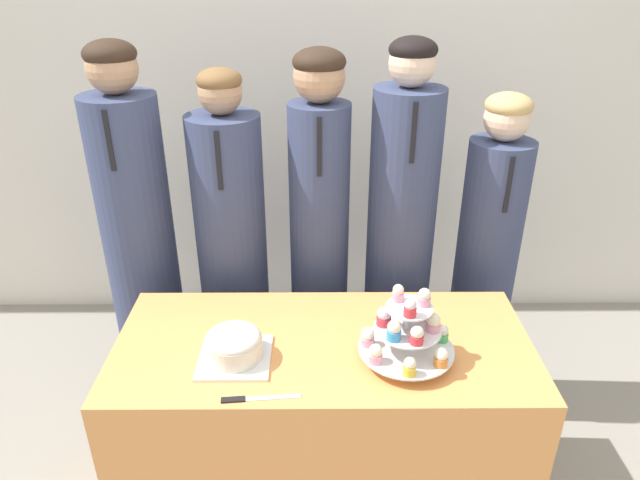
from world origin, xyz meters
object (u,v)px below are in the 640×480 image
object	(u,v)px
cake_knife	(248,399)
cupcake_stand	(406,330)
student_0	(141,252)
student_1	(233,264)
student_4	(484,269)
round_cake	(234,345)
student_3	(399,251)
student_2	(319,248)

from	to	relation	value
cake_knife	cupcake_stand	bearing A→B (deg)	16.39
cake_knife	student_0	world-z (taller)	student_0
student_1	student_4	world-z (taller)	student_1
round_cake	student_3	world-z (taller)	student_3
round_cake	cake_knife	xyz separation A→B (m)	(0.06, -0.19, -0.05)
cupcake_stand	student_0	bearing A→B (deg)	147.36
cake_knife	student_4	size ratio (longest dim) A/B	0.16
cupcake_stand	student_0	xyz separation A→B (m)	(-1.01, 0.65, -0.07)
student_2	student_4	size ratio (longest dim) A/B	1.11
cupcake_stand	student_1	bearing A→B (deg)	134.24
round_cake	student_1	world-z (taller)	student_1
round_cake	student_1	bearing A→B (deg)	97.96
cake_knife	student_4	bearing A→B (deg)	37.42
cupcake_stand	student_3	bearing A→B (deg)	84.22
cupcake_stand	student_3	xyz separation A→B (m)	(0.07, 0.65, -0.06)
round_cake	cupcake_stand	size ratio (longest dim) A/B	0.75
cake_knife	student_1	distance (m)	0.85
round_cake	student_1	distance (m)	0.66
cake_knife	cupcake_stand	size ratio (longest dim) A/B	0.77
student_0	student_2	world-z (taller)	student_0
cake_knife	student_3	xyz separation A→B (m)	(0.54, 0.83, 0.04)
student_0	student_3	distance (m)	1.07
cake_knife	student_2	size ratio (longest dim) A/B	0.15
student_0	student_1	size ratio (longest dim) A/B	1.06
cupcake_stand	student_2	world-z (taller)	student_2
cake_knife	student_4	xyz separation A→B (m)	(0.91, 0.83, -0.05)
student_2	student_4	xyz separation A→B (m)	(0.70, -0.00, -0.10)
student_1	student_4	xyz separation A→B (m)	(1.06, -0.00, -0.03)
student_1	student_2	xyz separation A→B (m)	(0.36, -0.00, 0.07)
student_2	cake_knife	bearing A→B (deg)	-104.26
cake_knife	student_3	size ratio (longest dim) A/B	0.14
cupcake_stand	student_2	xyz separation A→B (m)	(-0.27, 0.65, -0.05)
student_3	cupcake_stand	bearing A→B (deg)	-95.78
student_3	student_0	bearing A→B (deg)	180.00
cupcake_stand	student_1	size ratio (longest dim) A/B	0.20
cupcake_stand	student_0	distance (m)	1.20
student_0	student_2	size ratio (longest dim) A/B	1.02
student_0	cake_knife	bearing A→B (deg)	-57.55
student_1	student_3	xyz separation A→B (m)	(0.69, 0.00, 0.06)
student_0	student_4	xyz separation A→B (m)	(1.44, -0.00, -0.09)
student_4	student_0	bearing A→B (deg)	180.00
student_1	student_2	size ratio (longest dim) A/B	0.96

